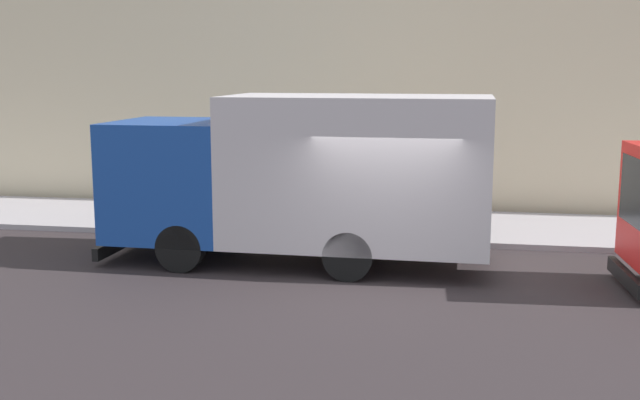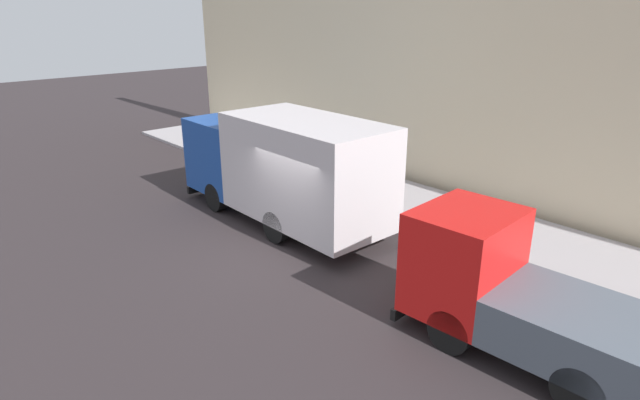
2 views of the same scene
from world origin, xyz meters
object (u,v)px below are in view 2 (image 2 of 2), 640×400
(small_flatbed_truck, at_px, (525,298))
(pedestrian_walking, at_px, (279,154))
(street_sign_post, at_px, (321,149))
(large_utility_truck, at_px, (284,165))

(small_flatbed_truck, bearing_deg, pedestrian_walking, 70.90)
(street_sign_post, bearing_deg, pedestrian_walking, 88.24)
(large_utility_truck, height_order, pedestrian_walking, large_utility_truck)
(small_flatbed_truck, distance_m, street_sign_post, 9.13)
(large_utility_truck, relative_size, street_sign_post, 2.86)
(large_utility_truck, height_order, small_flatbed_truck, large_utility_truck)
(large_utility_truck, bearing_deg, street_sign_post, 23.33)
(small_flatbed_truck, height_order, street_sign_post, street_sign_post)
(large_utility_truck, bearing_deg, pedestrian_walking, 54.96)
(small_flatbed_truck, relative_size, pedestrian_walking, 3.32)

